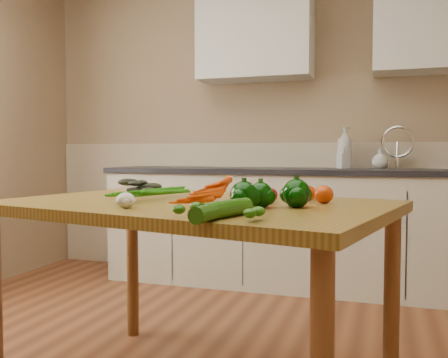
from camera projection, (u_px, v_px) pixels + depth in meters
name	position (u px, v px, depth m)	size (l,w,h in m)	color
room	(142.00, 93.00, 1.93)	(4.04, 5.04, 2.64)	brown
counter_run	(290.00, 226.00, 3.82)	(2.84, 0.64, 1.14)	beige
upper_cabinets	(334.00, 29.00, 3.77)	(2.15, 0.35, 0.70)	silver
table	(193.00, 224.00, 2.03)	(1.71, 1.29, 0.82)	olive
soap_bottle_a	(345.00, 148.00, 3.82)	(0.12, 0.12, 0.32)	silver
soap_bottle_b	(343.00, 157.00, 3.75)	(0.08, 0.08, 0.17)	silver
soap_bottle_c	(380.00, 158.00, 3.73)	(0.12, 0.12, 0.15)	silver
carrot_bunch	(190.00, 192.00, 2.02)	(0.28, 0.22, 0.08)	#E54605
leafy_greens	(138.00, 182.00, 2.47)	(0.22, 0.20, 0.11)	black
garlic_bulb	(126.00, 200.00, 1.78)	(0.07, 0.07, 0.06)	beige
pepper_a	(260.00, 195.00, 1.79)	(0.09, 0.09, 0.09)	#043102
pepper_b	(296.00, 193.00, 1.80)	(0.10, 0.10, 0.10)	#043102
pepper_c	(244.00, 196.00, 1.73)	(0.10, 0.10, 0.10)	#043102
tomato_a	(270.00, 195.00, 1.99)	(0.06, 0.06, 0.06)	#990402
tomato_b	(308.00, 193.00, 2.06)	(0.07, 0.07, 0.06)	#B83104
tomato_c	(324.00, 195.00, 1.94)	(0.08, 0.08, 0.07)	#B83104
zucchini_a	(226.00, 209.00, 1.53)	(0.05, 0.05, 0.23)	#174A08
zucchini_b	(213.00, 211.00, 1.47)	(0.05, 0.05, 0.23)	#174A08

